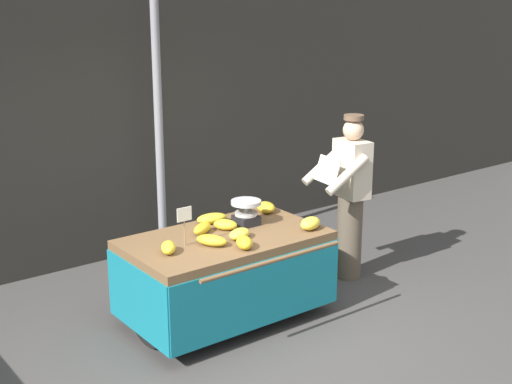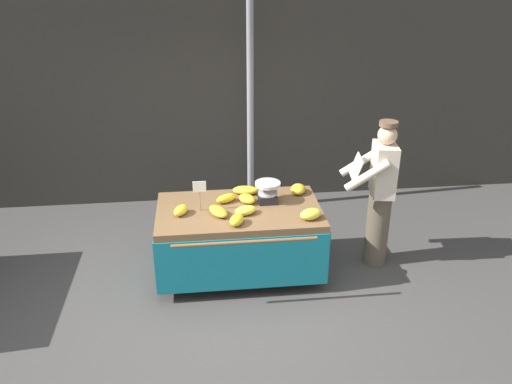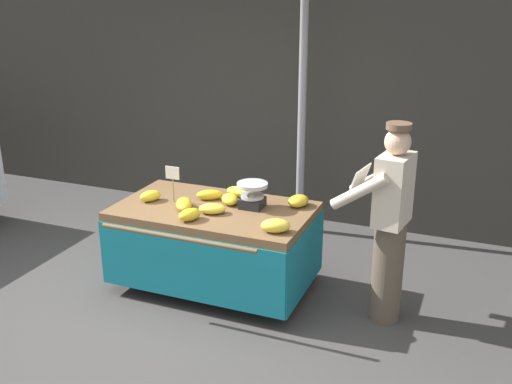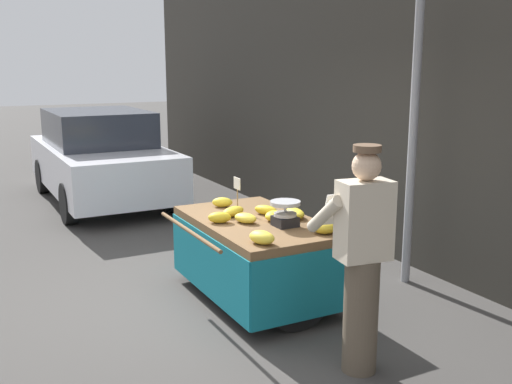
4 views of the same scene
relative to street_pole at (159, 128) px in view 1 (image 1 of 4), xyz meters
The scene contains 16 objects.
ground_plane 2.82m from the street_pole, 103.86° to the right, with size 60.00×60.00×0.00m, color #423F3D.
back_wall 0.92m from the street_pole, 138.85° to the left, with size 16.00×0.24×4.00m, color #2D2B26.
street_pole is the anchor object (origin of this frame).
banana_cart 1.89m from the street_pole, 100.27° to the right, with size 1.79×1.24×0.81m.
weighing_scale 1.61m from the street_pole, 88.80° to the right, with size 0.28×0.28×0.24m.
price_sign 1.84m from the street_pole, 113.38° to the right, with size 0.14×0.01×0.34m.
banana_bunch_0 2.10m from the street_pole, 77.85° to the right, with size 0.16×0.24×0.11m, color yellow.
banana_bunch_1 2.04m from the street_pole, 118.10° to the right, with size 0.12×0.21×0.10m, color yellow.
banana_bunch_2 1.52m from the street_pole, 72.88° to the right, with size 0.17×0.22×0.11m, color gold.
banana_bunch_3 1.64m from the street_pole, 97.42° to the right, with size 0.15×0.22×0.09m, color yellow.
banana_bunch_4 1.95m from the street_pole, 106.53° to the right, with size 0.15×0.28×0.09m, color gold.
banana_bunch_5 1.91m from the street_pole, 97.67° to the right, with size 0.15×0.24×0.09m, color yellow.
banana_bunch_6 1.43m from the street_pole, 98.46° to the right, with size 0.16×0.30×0.09m, color yellow.
banana_bunch_7 1.65m from the street_pole, 106.03° to the right, with size 0.11×0.25×0.09m, color gold.
banana_bunch_8 2.12m from the street_pole, 99.88° to the right, with size 0.13×0.22×0.10m, color gold.
vendor_person 2.13m from the street_pole, 51.26° to the right, with size 0.62×0.57×1.71m.
Camera 1 is at (-3.08, -4.19, 2.91)m, focal length 49.79 mm.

